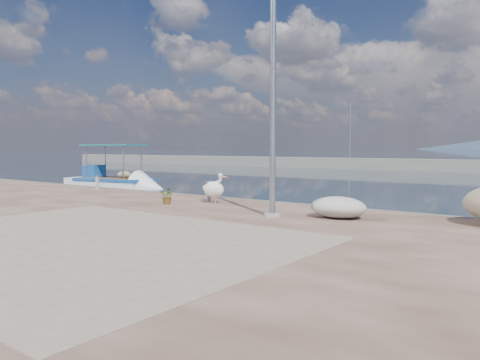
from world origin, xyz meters
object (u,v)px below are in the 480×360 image
lamp_post (273,94)px  boat_left (114,184)px  bollard_near (208,190)px  pelican (214,189)px

lamp_post → boat_left: bearing=156.5°
lamp_post → bollard_near: size_ratio=9.83×
boat_left → pelican: bearing=-33.7°
lamp_post → pelican: bearing=156.2°
boat_left → bollard_near: 12.42m
boat_left → pelican: 13.12m
pelican → bollard_near: (-0.59, 0.38, -0.10)m
pelican → bollard_near: size_ratio=1.48×
lamp_post → bollard_near: bearing=154.7°
boat_left → lamp_post: bearing=-33.7°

